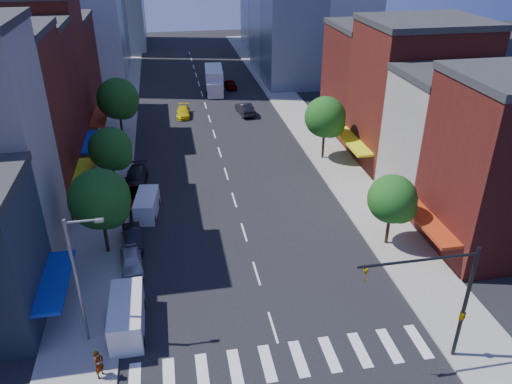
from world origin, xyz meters
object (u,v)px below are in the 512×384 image
(box_truck, at_px, (214,81))
(cargo_van_near, at_px, (127,317))
(parked_car_third, at_px, (135,197))
(taxi, at_px, (183,112))
(traffic_car_far, at_px, (230,84))
(parked_car_rear, at_px, (136,178))
(parked_car_second, at_px, (133,238))
(pedestrian_far, at_px, (121,223))
(cargo_van_far, at_px, (147,206))
(parked_car_front, at_px, (131,261))
(pedestrian_near, at_px, (99,364))
(traffic_car_oncoming, at_px, (245,109))

(box_truck, bearing_deg, cargo_van_near, -98.22)
(parked_car_third, height_order, taxi, parked_car_third)
(cargo_van_near, bearing_deg, traffic_car_far, 75.22)
(taxi, bearing_deg, parked_car_rear, -101.69)
(parked_car_second, height_order, taxi, parked_car_second)
(taxi, relative_size, pedestrian_far, 2.58)
(parked_car_third, relative_size, traffic_car_far, 1.12)
(cargo_van_far, height_order, traffic_car_far, cargo_van_far)
(parked_car_front, distance_m, traffic_car_far, 50.04)
(parked_car_front, xyz_separation_m, cargo_van_far, (1.14, 8.23, 0.28))
(cargo_van_near, xyz_separation_m, box_truck, (11.69, 53.72, 0.62))
(box_truck, xyz_separation_m, pedestrian_near, (-13.12, -57.51, -0.59))
(cargo_van_far, xyz_separation_m, pedestrian_far, (-2.14, -2.89, 0.05))
(cargo_van_near, bearing_deg, traffic_car_oncoming, 70.47)
(cargo_van_far, height_order, pedestrian_near, pedestrian_near)
(cargo_van_far, relative_size, taxi, 1.07)
(parked_car_third, height_order, pedestrian_near, pedestrian_near)
(cargo_van_far, xyz_separation_m, taxi, (4.83, 27.03, -0.32))
(box_truck, distance_m, pedestrian_far, 43.36)
(traffic_car_oncoming, distance_m, pedestrian_near, 48.02)
(cargo_van_far, height_order, taxi, cargo_van_far)
(parked_car_third, distance_m, pedestrian_far, 5.44)
(parked_car_second, bearing_deg, parked_car_rear, 83.07)
(parked_car_front, distance_m, parked_car_rear, 14.75)
(traffic_car_far, xyz_separation_m, pedestrian_far, (-15.48, -42.57, 0.28))
(pedestrian_near, bearing_deg, cargo_van_near, 9.60)
(cargo_van_far, xyz_separation_m, pedestrian_near, (-2.57, -18.95, 0.16))
(traffic_car_far, relative_size, pedestrian_near, 2.20)
(parked_car_front, xyz_separation_m, cargo_van_near, (-0.00, -6.93, 0.41))
(box_truck, bearing_deg, parked_car_third, -103.87)
(traffic_car_far, bearing_deg, pedestrian_far, 68.77)
(cargo_van_near, height_order, pedestrian_far, cargo_van_near)
(cargo_van_near, bearing_deg, pedestrian_far, 94.67)
(cargo_van_far, bearing_deg, cargo_van_near, -87.12)
(parked_car_rear, height_order, pedestrian_far, pedestrian_far)
(parked_car_front, relative_size, taxi, 0.91)
(parked_car_front, distance_m, cargo_van_far, 8.31)
(traffic_car_oncoming, height_order, box_truck, box_truck)
(parked_car_rear, distance_m, pedestrian_near, 25.51)
(cargo_van_far, bearing_deg, box_truck, 81.89)
(parked_car_front, bearing_deg, pedestrian_far, 94.37)
(cargo_van_near, xyz_separation_m, pedestrian_far, (-1.00, 12.26, -0.09))
(parked_car_third, height_order, pedestrian_far, pedestrian_far)
(parked_car_front, bearing_deg, pedestrian_near, -103.85)
(parked_car_front, relative_size, traffic_car_far, 0.95)
(parked_car_third, distance_m, parked_car_rear, 4.08)
(pedestrian_far, bearing_deg, parked_car_rear, -179.73)
(cargo_van_near, distance_m, traffic_car_far, 56.71)
(parked_car_second, xyz_separation_m, traffic_car_oncoming, (14.71, 31.13, 0.13))
(cargo_van_far, bearing_deg, pedestrian_far, -119.34)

